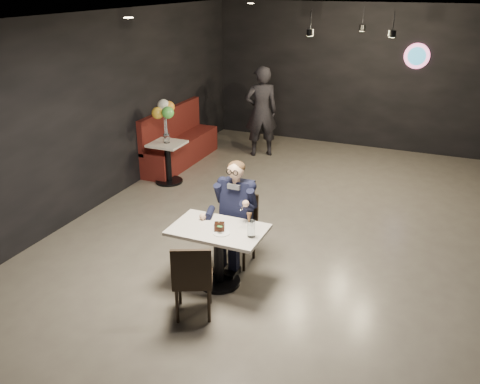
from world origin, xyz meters
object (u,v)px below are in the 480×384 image
at_px(main_table, 219,256).
at_px(chair_far, 237,230).
at_px(seated_man, 237,212).
at_px(side_table, 168,164).
at_px(chair_near, 193,277).
at_px(passerby, 261,112).
at_px(booth_bench, 180,136).
at_px(sundae_glass, 251,229).
at_px(balloon_vase, 167,138).

relative_size(main_table, chair_far, 1.20).
relative_size(seated_man, side_table, 2.02).
bearing_deg(side_table, main_table, -49.64).
relative_size(chair_near, passerby, 0.50).
xyz_separation_m(main_table, booth_bench, (-2.55, 3.65, 0.18)).
bearing_deg(seated_man, sundae_glass, -53.80).
xyz_separation_m(main_table, chair_far, (0.00, 0.55, 0.09)).
height_order(chair_far, side_table, chair_far).
height_order(main_table, balloon_vase, balloon_vase).
relative_size(chair_far, chair_near, 1.00).
xyz_separation_m(main_table, side_table, (-2.25, 2.65, -0.02)).
distance_m(side_table, passerby, 2.40).
xyz_separation_m(seated_man, passerby, (-1.28, 4.22, 0.20)).
bearing_deg(sundae_glass, chair_near, -125.53).
xyz_separation_m(seated_man, side_table, (-2.25, 2.10, -0.36)).
bearing_deg(passerby, booth_bench, 9.82).
xyz_separation_m(side_table, balloon_vase, (0.00, 0.00, 0.47)).
distance_m(main_table, booth_bench, 4.46).
bearing_deg(passerby, seated_man, 75.53).
bearing_deg(side_table, balloon_vase, 0.00).
bearing_deg(chair_near, passerby, 78.44).
height_order(chair_far, chair_near, same).
xyz_separation_m(chair_far, seated_man, (0.00, 0.00, 0.26)).
height_order(chair_far, balloon_vase, chair_far).
xyz_separation_m(booth_bench, balloon_vase, (0.30, -1.00, 0.28)).
relative_size(side_table, passerby, 0.39).
relative_size(chair_far, seated_man, 0.64).
bearing_deg(balloon_vase, sundae_glass, -45.06).
height_order(side_table, passerby, passerby).
bearing_deg(side_table, chair_far, -43.00).
bearing_deg(chair_far, booth_bench, 129.47).
distance_m(main_table, balloon_vase, 3.51).
bearing_deg(sundae_glass, chair_far, 126.20).
bearing_deg(passerby, sundae_glass, 78.26).
distance_m(main_table, chair_far, 0.56).
height_order(chair_near, sundae_glass, sundae_glass).
distance_m(seated_man, balloon_vase, 3.08).
xyz_separation_m(main_table, chair_near, (0.00, -0.64, 0.09)).
height_order(sundae_glass, side_table, sundae_glass).
distance_m(chair_far, sundae_glass, 0.83).
height_order(main_table, passerby, passerby).
distance_m(balloon_vase, passerby, 2.33).
xyz_separation_m(sundae_glass, side_table, (-2.69, 2.69, -0.49)).
bearing_deg(main_table, chair_far, 90.00).
height_order(balloon_vase, passerby, passerby).
bearing_deg(chair_far, chair_near, -90.00).
xyz_separation_m(side_table, passerby, (0.98, 2.12, 0.57)).
relative_size(main_table, seated_man, 0.76).
distance_m(chair_far, passerby, 4.43).
relative_size(seated_man, passerby, 0.78).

